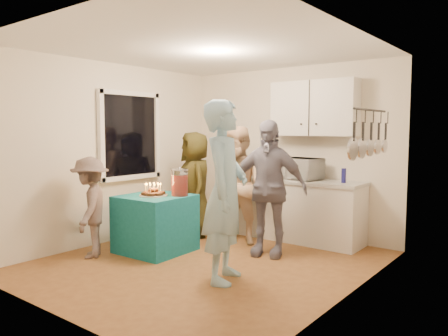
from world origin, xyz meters
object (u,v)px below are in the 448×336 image
Objects in this scene: punch_jar at (180,183)px; woman_back_center at (240,185)px; man_birthday at (225,191)px; woman_back_right at (267,188)px; counter at (289,210)px; party_table at (155,223)px; microwave at (301,169)px; woman_back_left at (195,184)px; child_near_left at (90,207)px.

woman_back_center is (0.37, 0.85, -0.09)m from punch_jar.
man_birthday reaches higher than woman_back_right.
counter is 2.16m from man_birthday.
woman_back_center reaches higher than party_table.
punch_jar reaches higher than party_table.
counter is 3.87× the size of microwave.
woman_back_right is (-0.16, 1.11, -0.09)m from man_birthday.
woman_back_center is (0.80, 0.06, 0.04)m from woman_back_left.
woman_back_center is (-0.62, -0.70, -0.22)m from microwave.
punch_jar is (-0.98, -1.55, -0.14)m from microwave.
woman_back_left reaches higher than microwave.
woman_back_left is at bearing -140.49° from microwave.
party_table is at bearing 101.70° from child_near_left.
child_near_left is at bearing -114.18° from microwave.
child_near_left is (-1.11, -1.73, -0.20)m from woman_back_center.
child_near_left is (-0.47, -0.69, 0.27)m from party_table.
microwave is 0.97m from woman_back_right.
woman_back_left is 0.91× the size of woman_back_right.
party_table is 1.31m from woman_back_center.
counter is 1.49m from woman_back_left.
man_birthday reaches higher than woman_back_center.
man_birthday is 2.06m from woman_back_left.
child_near_left reaches higher than party_table.
woman_back_right reaches higher than punch_jar.
woman_back_right is (1.43, -0.19, 0.08)m from woman_back_left.
child_near_left is (-1.91, -0.37, -0.33)m from man_birthday.
microwave reaches higher than party_table.
child_near_left is at bearing -122.42° from counter.
party_table is 2.50× the size of punch_jar.
man_birthday is 1.97m from child_near_left.
party_table is at bearing -46.89° from woman_back_left.
microwave is 2.07m from man_birthday.
man_birthday is 1.58m from woman_back_center.
child_near_left is (-0.32, -1.67, -0.16)m from woman_back_left.
party_table is at bearing -114.66° from microwave.
punch_jar is 0.20× the size of woman_back_center.
woman_back_center is (-0.43, -0.70, 0.41)m from counter.
woman_back_center reaches higher than microwave.
microwave is 0.35× the size of woman_back_left.
woman_back_left is at bearing 125.23° from child_near_left.
microwave is 1.67× the size of punch_jar.
punch_jar is at bearing -27.18° from woman_back_left.
counter is at bearing 54.86° from woman_back_center.
party_table is at bearing -146.40° from punch_jar.
man_birthday reaches higher than child_near_left.
counter is 2.88m from child_near_left.
woman_back_center is at bearing -121.42° from counter.
party_table is 0.43× the size of man_birthday.
man_birthday is at bearing -12.64° from party_table.
man_birthday is at bearing -5.06° from woman_back_left.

